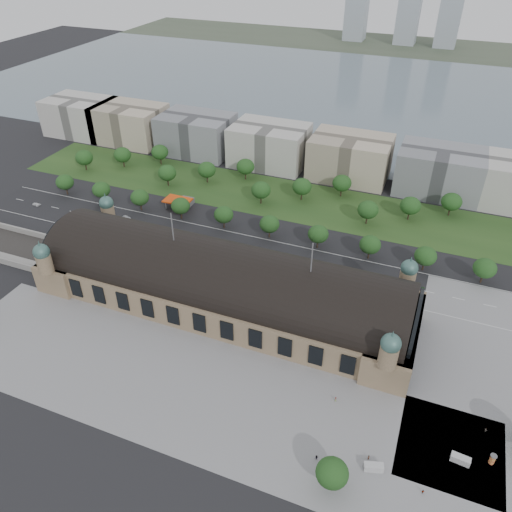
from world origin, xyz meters
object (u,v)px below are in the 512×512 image
at_px(parked_car_2, 109,235).
at_px(traffic_car_1, 126,217).
at_px(parked_car_6, 179,257).
at_px(bus_mid, 295,275).
at_px(traffic_car_2, 141,233).
at_px(pedestrian_1, 369,457).
at_px(parked_car_0, 101,239).
at_px(bus_east, 321,277).
at_px(pedestrian_4, 316,458).
at_px(bus_west, 236,260).
at_px(parked_car_3, 145,249).
at_px(pedestrian_2, 486,430).
at_px(parked_car_5, 153,246).
at_px(van_south, 372,467).
at_px(parked_car_4, 187,256).
at_px(traffic_car_0, 36,204).
at_px(traffic_car_5, 340,268).
at_px(traffic_car_3, 215,244).
at_px(pedestrian_0, 336,399).
at_px(petrol_station, 183,201).
at_px(parked_car_1, 102,239).
at_px(traffic_car_6, 385,292).
at_px(advertising_column, 492,459).
at_px(pedestrian_3, 423,492).
at_px(van_east, 459,459).

bearing_deg(parked_car_2, traffic_car_1, 160.42).
bearing_deg(parked_car_6, bus_mid, 60.80).
bearing_deg(traffic_car_2, pedestrian_1, 63.84).
relative_size(parked_car_6, pedestrian_1, 2.95).
distance_m(parked_car_0, bus_east, 106.99).
bearing_deg(pedestrian_4, parked_car_2, -61.30).
height_order(traffic_car_1, bus_west, bus_west).
distance_m(parked_car_3, pedestrian_2, 156.12).
distance_m(parked_car_5, van_south, 139.64).
bearing_deg(parked_car_4, van_south, 19.26).
height_order(traffic_car_0, bus_east, bus_east).
relative_size(parked_car_3, bus_mid, 0.41).
bearing_deg(bus_west, pedestrian_1, -137.22).
relative_size(traffic_car_5, parked_car_2, 0.90).
bearing_deg(bus_mid, traffic_car_3, 76.52).
bearing_deg(traffic_car_2, bus_west, 90.14).
distance_m(traffic_car_3, parked_car_5, 29.03).
xyz_separation_m(pedestrian_0, pedestrian_4, (0.04, -22.35, -0.03)).
xyz_separation_m(traffic_car_1, pedestrian_2, (173.55, -67.64, 0.15)).
bearing_deg(parked_car_4, traffic_car_1, -147.26).
bearing_deg(traffic_car_2, pedestrian_2, 76.05).
bearing_deg(bus_mid, van_south, -148.42).
height_order(petrol_station, bus_east, petrol_station).
xyz_separation_m(parked_car_1, parked_car_6, (41.83, 0.00, 0.15)).
relative_size(parked_car_4, bus_east, 0.40).
relative_size(parked_car_5, pedestrian_1, 2.58).
xyz_separation_m(traffic_car_6, bus_east, (-27.25, -1.18, 0.85)).
bearing_deg(pedestrian_2, bus_east, 44.82).
bearing_deg(parked_car_2, traffic_car_5, 72.81).
height_order(traffic_car_5, traffic_car_6, traffic_car_6).
xyz_separation_m(bus_east, advertising_column, (68.66, -65.24, 0.24)).
xyz_separation_m(traffic_car_3, pedestrian_4, (75.53, -90.44, 0.19)).
distance_m(traffic_car_2, traffic_car_3, 37.93).
xyz_separation_m(parked_car_3, van_south, (119.51, -71.51, 0.39)).
height_order(petrol_station, pedestrian_0, petrol_station).
xyz_separation_m(traffic_car_5, advertising_column, (62.75, -76.13, 1.20)).
relative_size(traffic_car_0, traffic_car_1, 1.02).
bearing_deg(parked_car_1, petrol_station, 122.47).
xyz_separation_m(traffic_car_5, bus_west, (-44.51, -13.29, 1.14)).
distance_m(traffic_car_6, parked_car_2, 132.28).
relative_size(traffic_car_2, bus_west, 0.40).
distance_m(traffic_car_2, bus_east, 91.43).
bearing_deg(parked_car_5, pedestrian_3, 21.66).
bearing_deg(pedestrian_0, parked_car_5, 171.26).
distance_m(parked_car_1, bus_mid, 95.53).
distance_m(traffic_car_0, pedestrian_0, 193.34).
bearing_deg(pedestrian_0, pedestrian_2, 27.20).
bearing_deg(pedestrian_4, traffic_car_0, -55.89).
height_order(advertising_column, pedestrian_1, advertising_column).
bearing_deg(petrol_station, van_east, -35.42).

